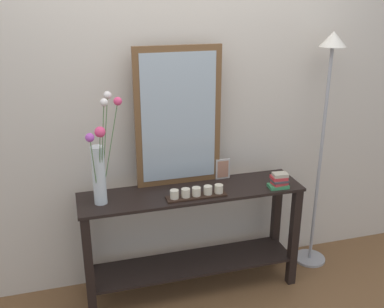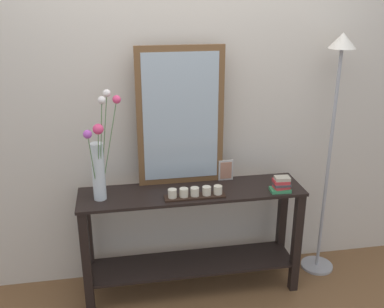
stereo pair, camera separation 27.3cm
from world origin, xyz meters
name	(u,v)px [view 1 (the left image)]	position (x,y,z in m)	size (l,w,h in m)	color
ground_plane	(192,288)	(0.00, 0.00, -0.01)	(7.00, 6.00, 0.02)	brown
wall_back	(180,94)	(0.00, 0.30, 1.35)	(6.40, 0.08, 2.70)	beige
console_table	(192,230)	(0.00, 0.00, 0.47)	(1.49, 0.36, 0.77)	black
mirror_leaning	(178,118)	(-0.05, 0.15, 1.23)	(0.58, 0.03, 0.93)	brown
tall_vase_left	(100,163)	(-0.58, -0.03, 1.04)	(0.23, 0.17, 0.70)	silver
candle_tray	(197,193)	(0.00, -0.10, 0.80)	(0.39, 0.09, 0.07)	black
picture_frame_small	(223,169)	(0.26, 0.14, 0.84)	(0.10, 0.01, 0.15)	#B7B2AD
book_stack	(279,181)	(0.57, -0.11, 0.81)	(0.13, 0.10, 0.10)	#388E56
floor_lamp	(325,115)	(1.00, 0.08, 1.19)	(0.24, 0.24, 1.76)	#9E9EA3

